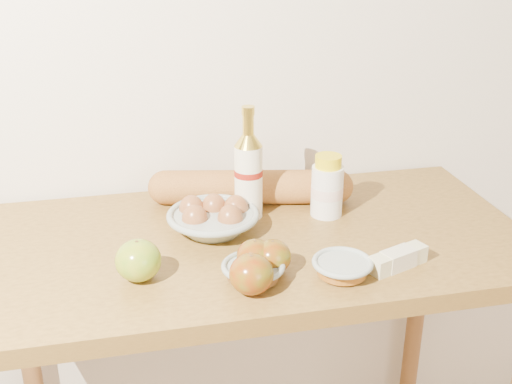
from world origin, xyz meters
The scene contains 13 objects.
back_wall centered at (0.00, 1.51, 1.30)m, with size 3.50×0.02×2.60m, color beige.
table centered at (0.00, 1.18, 0.78)m, with size 1.20×0.60×0.90m.
bourbon_bottle centered at (0.01, 1.29, 1.01)m, with size 0.09×0.09×0.26m.
cream_bottle centered at (0.19, 1.25, 0.97)m, with size 0.08×0.08×0.15m.
egg_bowl centered at (-0.08, 1.23, 0.93)m, with size 0.24×0.24×0.07m.
baguette centered at (0.03, 1.36, 0.94)m, with size 0.50×0.18×0.08m.
apple_yellowgreen centered at (-0.25, 1.06, 0.94)m, with size 0.09×0.09×0.08m.
apple_redgreen_front centered at (-0.05, 0.97, 0.94)m, with size 0.10×0.10×0.08m.
apple_redgreen_right centered at (0.01, 1.03, 0.93)m, with size 0.08×0.08×0.07m.
sugar_bowl centered at (-0.04, 1.01, 0.92)m, with size 0.16×0.16×0.04m.
syrup_bowl centered at (0.14, 0.99, 0.92)m, with size 0.14×0.14×0.03m.
butter_stick centered at (0.25, 0.99, 0.92)m, with size 0.13×0.08×0.04m.
apple_extra centered at (-0.03, 1.04, 0.93)m, with size 0.08×0.08×0.07m.
Camera 1 is at (-0.26, -0.03, 1.55)m, focal length 45.00 mm.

